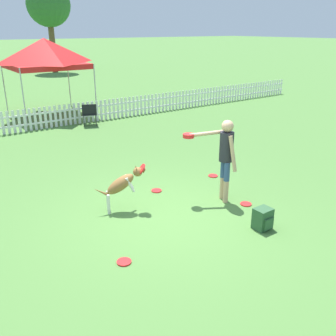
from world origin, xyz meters
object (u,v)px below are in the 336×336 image
(frisbee_near_handler, at_px, (246,204))
(folding_chair_center, at_px, (89,113))
(canopy_tent_main, at_px, (45,53))
(frisbee_midfield, at_px, (124,262))
(frisbee_near_dog, at_px, (213,176))
(frisbee_far_scatter, at_px, (156,191))
(leaping_dog, at_px, (123,183))
(tree_left_grove, at_px, (49,5))
(handler_person, at_px, (224,151))
(backpack_on_grass, at_px, (263,219))

(frisbee_near_handler, xyz_separation_m, folding_chair_center, (0.17, 8.00, 0.48))
(canopy_tent_main, bearing_deg, frisbee_midfield, -103.58)
(frisbee_near_dog, height_order, frisbee_midfield, same)
(frisbee_near_handler, distance_m, frisbee_far_scatter, 1.98)
(frisbee_near_handler, height_order, canopy_tent_main, canopy_tent_main)
(frisbee_midfield, distance_m, folding_chair_center, 8.94)
(folding_chair_center, bearing_deg, leaping_dog, 93.26)
(frisbee_near_dog, bearing_deg, frisbee_midfield, -151.74)
(leaping_dog, xyz_separation_m, tree_left_grove, (7.42, 24.81, 4.43))
(leaping_dog, distance_m, frisbee_near_dog, 2.74)
(frisbee_midfield, bearing_deg, tree_left_grove, 72.56)
(canopy_tent_main, bearing_deg, handler_person, -89.24)
(handler_person, bearing_deg, frisbee_near_dog, -11.66)
(frisbee_near_dog, distance_m, tree_left_grove, 25.43)
(frisbee_far_scatter, bearing_deg, folding_chair_center, 78.53)
(frisbee_near_dog, xyz_separation_m, backpack_on_grass, (-0.98, -2.42, 0.18))
(frisbee_near_dog, distance_m, backpack_on_grass, 2.62)
(frisbee_midfield, xyz_separation_m, folding_chair_center, (3.20, 8.33, 0.48))
(handler_person, distance_m, tree_left_grove, 26.47)
(frisbee_midfield, height_order, frisbee_far_scatter, same)
(frisbee_near_dog, height_order, canopy_tent_main, canopy_tent_main)
(frisbee_near_handler, height_order, frisbee_far_scatter, same)
(tree_left_grove, bearing_deg, backpack_on_grass, -102.03)
(backpack_on_grass, distance_m, folding_chair_center, 8.89)
(frisbee_far_scatter, relative_size, backpack_on_grass, 0.58)
(frisbee_near_dog, bearing_deg, folding_chair_center, 92.93)
(frisbee_near_dog, relative_size, canopy_tent_main, 0.08)
(frisbee_near_handler, height_order, folding_chair_center, folding_chair_center)
(leaping_dog, relative_size, backpack_on_grass, 2.53)
(handler_person, height_order, canopy_tent_main, canopy_tent_main)
(canopy_tent_main, height_order, tree_left_grove, tree_left_grove)
(folding_chair_center, bearing_deg, frisbee_far_scatter, 100.81)
(canopy_tent_main, xyz_separation_m, tree_left_grove, (5.65, 15.46, 2.55))
(frisbee_midfield, xyz_separation_m, frisbee_far_scatter, (1.91, 1.96, 0.00))
(handler_person, xyz_separation_m, frisbee_near_dog, (0.76, 1.11, -1.07))
(leaping_dog, bearing_deg, backpack_on_grass, 61.49)
(canopy_tent_main, bearing_deg, backpack_on_grass, -90.43)
(frisbee_near_handler, bearing_deg, frisbee_midfield, -173.75)
(frisbee_midfield, bearing_deg, canopy_tent_main, 76.42)
(frisbee_near_handler, relative_size, folding_chair_center, 0.28)
(handler_person, bearing_deg, frisbee_near_handler, -127.15)
(frisbee_far_scatter, bearing_deg, canopy_tent_main, 85.34)
(leaping_dog, relative_size, canopy_tent_main, 0.33)
(tree_left_grove, bearing_deg, frisbee_midfield, -107.44)
(frisbee_midfield, bearing_deg, frisbee_far_scatter, 45.75)
(tree_left_grove, bearing_deg, handler_person, -102.16)
(frisbee_near_handler, bearing_deg, folding_chair_center, 88.81)
(backpack_on_grass, distance_m, tree_left_grove, 27.92)
(leaping_dog, xyz_separation_m, backpack_on_grass, (1.68, -2.09, -0.39))
(frisbee_near_handler, distance_m, frisbee_midfield, 3.05)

